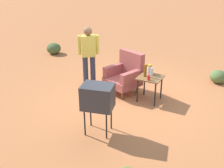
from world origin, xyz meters
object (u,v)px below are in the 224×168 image
(tv_on_stand, at_px, (98,97))
(bottle_short_clear, at_px, (152,71))
(side_table, at_px, (150,80))
(bottle_tall_amber, at_px, (145,70))
(person_standing, at_px, (89,53))
(soda_can_red, at_px, (149,78))
(armchair, at_px, (125,74))
(flower_vase, at_px, (149,68))

(tv_on_stand, distance_m, bottle_short_clear, 1.93)
(side_table, bearing_deg, bottle_tall_amber, -169.02)
(person_standing, xyz_separation_m, soda_can_red, (1.81, -0.25, -0.25))
(person_standing, height_order, soda_can_red, person_standing)
(armchair, bearing_deg, flower_vase, -1.85)
(armchair, bearing_deg, person_standing, -172.92)
(side_table, bearing_deg, person_standing, 178.31)
(soda_can_red, bearing_deg, person_standing, 172.09)
(armchair, height_order, side_table, armchair)
(soda_can_red, relative_size, flower_vase, 0.46)
(bottle_tall_amber, bearing_deg, bottle_short_clear, 48.29)
(bottle_tall_amber, distance_m, flower_vase, 0.19)
(soda_can_red, bearing_deg, bottle_short_clear, 97.82)
(flower_vase, bearing_deg, armchair, 178.15)
(side_table, bearing_deg, tv_on_stand, -102.84)
(side_table, height_order, person_standing, person_standing)
(tv_on_stand, bearing_deg, person_standing, 126.74)
(bottle_short_clear, distance_m, flower_vase, 0.11)
(person_standing, distance_m, bottle_short_clear, 1.78)
(side_table, distance_m, tv_on_stand, 1.84)
(side_table, distance_m, flower_vase, 0.30)
(armchair, relative_size, bottle_short_clear, 5.30)
(person_standing, distance_m, flower_vase, 1.69)
(soda_can_red, distance_m, flower_vase, 0.39)
(side_table, xyz_separation_m, bottle_tall_amber, (-0.13, -0.02, 0.24))
(person_standing, relative_size, bottle_short_clear, 8.20)
(bottle_tall_amber, bearing_deg, soda_can_red, -47.22)
(person_standing, relative_size, soda_can_red, 13.44)
(person_standing, bearing_deg, flower_vase, 3.64)
(flower_vase, bearing_deg, soda_can_red, -70.54)
(tv_on_stand, distance_m, person_standing, 2.29)
(person_standing, height_order, bottle_short_clear, person_standing)
(bottle_tall_amber, height_order, bottle_short_clear, bottle_tall_amber)
(tv_on_stand, bearing_deg, armchair, 99.77)
(soda_can_red, bearing_deg, side_table, 99.44)
(armchair, xyz_separation_m, side_table, (0.74, -0.18, 0.04))
(person_standing, xyz_separation_m, flower_vase, (1.68, 0.11, -0.16))
(bottle_short_clear, distance_m, soda_can_red, 0.31)
(armchair, distance_m, person_standing, 1.13)
(armchair, relative_size, bottle_tall_amber, 3.53)
(soda_can_red, bearing_deg, armchair, 153.97)
(soda_can_red, xyz_separation_m, flower_vase, (-0.13, 0.36, 0.09))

